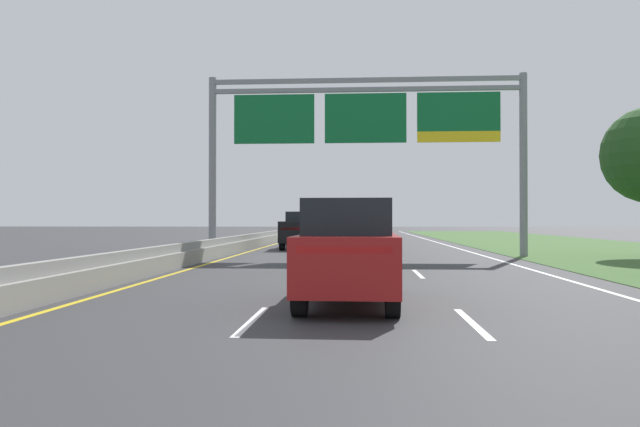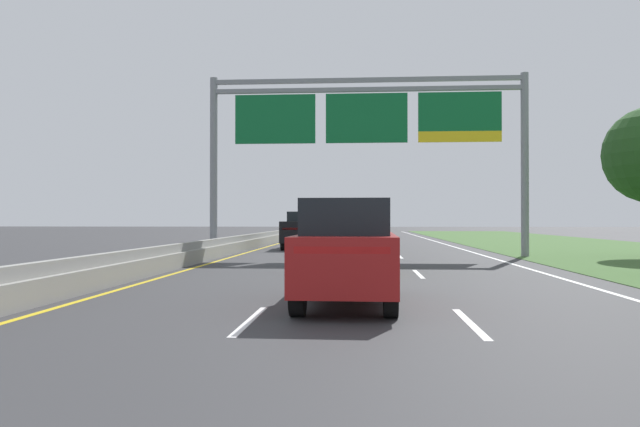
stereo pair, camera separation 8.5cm
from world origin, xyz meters
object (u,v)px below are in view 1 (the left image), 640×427
overhead_sign_gantry (365,127)px  car_gold_centre_lane_sedan (355,247)px  car_white_centre_lane_sedan (361,232)px  pickup_truck_black (300,231)px  car_silver_centre_lane_suv (356,232)px  car_red_centre_lane_suv (349,250)px

overhead_sign_gantry → car_gold_centre_lane_sedan: bearing=-92.9°
overhead_sign_gantry → car_gold_centre_lane_sedan: size_ratio=3.39×
car_gold_centre_lane_sedan → car_white_centre_lane_sedan: (0.32, 22.88, 0.00)m
pickup_truck_black → car_silver_centre_lane_suv: pickup_truck_black is taller
overhead_sign_gantry → pickup_truck_black: size_ratio=2.78×
car_silver_centre_lane_suv → car_red_centre_lane_suv: (-0.09, -17.06, 0.00)m
pickup_truck_black → car_silver_centre_lane_suv: 6.92m
car_red_centre_lane_suv → pickup_truck_black: bearing=9.0°
car_red_centre_lane_suv → car_gold_centre_lane_sedan: (0.08, 7.39, -0.28)m
overhead_sign_gantry → car_silver_centre_lane_suv: (-0.44, 0.89, -5.02)m
car_red_centre_lane_suv → car_white_centre_lane_sedan: (0.40, 30.27, -0.28)m
car_silver_centre_lane_suv → car_gold_centre_lane_sedan: (-0.01, -9.67, -0.28)m
car_gold_centre_lane_sedan → overhead_sign_gantry: bearing=-4.1°
car_white_centre_lane_sedan → car_red_centre_lane_suv: bearing=178.5°
overhead_sign_gantry → car_red_centre_lane_suv: (-0.54, -16.17, -5.02)m
car_red_centre_lane_suv → car_white_centre_lane_sedan: 30.28m
overhead_sign_gantry → car_red_centre_lane_suv: size_ratio=3.18×
car_silver_centre_lane_suv → car_gold_centre_lane_sedan: bearing=179.5°
overhead_sign_gantry → car_red_centre_lane_suv: overhead_sign_gantry is taller
overhead_sign_gantry → pickup_truck_black: bearing=118.5°
car_gold_centre_lane_sedan → car_white_centre_lane_sedan: same height
overhead_sign_gantry → car_silver_centre_lane_suv: 5.12m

